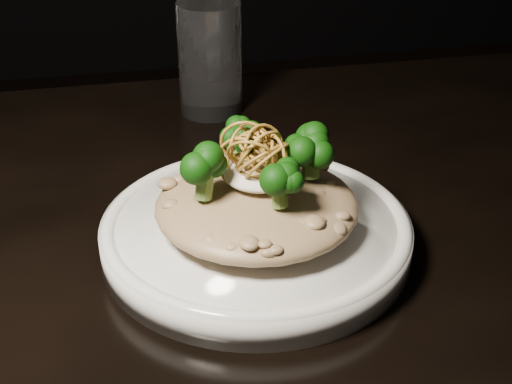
{
  "coord_description": "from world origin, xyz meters",
  "views": [
    {
      "loc": [
        -0.12,
        -0.51,
        1.09
      ],
      "look_at": [
        -0.02,
        -0.01,
        0.81
      ],
      "focal_mm": 50.0,
      "sensor_mm": 36.0,
      "label": 1
    }
  ],
  "objects": [
    {
      "name": "table",
      "position": [
        0.0,
        0.0,
        0.67
      ],
      "size": [
        1.1,
        0.8,
        0.75
      ],
      "color": "black",
      "rests_on": "ground"
    },
    {
      "name": "plate",
      "position": [
        -0.02,
        -0.01,
        0.76
      ],
      "size": [
        0.26,
        0.26,
        0.03
      ],
      "primitive_type": "cylinder",
      "color": "silver",
      "rests_on": "table"
    },
    {
      "name": "risotto",
      "position": [
        -0.02,
        -0.02,
        0.8
      ],
      "size": [
        0.17,
        0.17,
        0.04
      ],
      "primitive_type": "ellipsoid",
      "color": "brown",
      "rests_on": "plate"
    },
    {
      "name": "broccoli",
      "position": [
        -0.01,
        -0.02,
        0.84
      ],
      "size": [
        0.13,
        0.13,
        0.05
      ],
      "primitive_type": null,
      "color": "black",
      "rests_on": "risotto"
    },
    {
      "name": "cheese",
      "position": [
        -0.01,
        -0.01,
        0.82
      ],
      "size": [
        0.06,
        0.06,
        0.02
      ],
      "primitive_type": "ellipsoid",
      "color": "silver",
      "rests_on": "risotto"
    },
    {
      "name": "shallots",
      "position": [
        -0.02,
        -0.01,
        0.85
      ],
      "size": [
        0.05,
        0.05,
        0.03
      ],
      "primitive_type": null,
      "color": "brown",
      "rests_on": "cheese"
    },
    {
      "name": "drinking_glass",
      "position": [
        -0.01,
        0.28,
        0.82
      ],
      "size": [
        0.1,
        0.1,
        0.13
      ],
      "primitive_type": "cylinder",
      "rotation": [
        0.0,
        0.0,
        -0.43
      ],
      "color": "silver",
      "rests_on": "table"
    }
  ]
}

